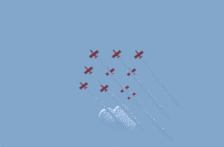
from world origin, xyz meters
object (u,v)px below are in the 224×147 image
Objects in this scene: jet_starboard_mid at (165,89)px; jet_starboard_outer at (156,103)px; jet_lead at (123,88)px; jet_trail_port at (131,116)px; jet_trail_starboard at (151,120)px; jet_port_mid at (139,105)px; jet_port_inner at (144,88)px; jet_tail_end at (159,126)px; jet_port_outer at (113,115)px; jet_starboard_inner at (119,102)px.

jet_starboard_mid is 17.74m from jet_starboard_outer.
jet_lead is 1.00× the size of jet_trail_port.
jet_starboard_outer reaches higher than jet_trail_port.
jet_trail_port is 0.93× the size of jet_trail_starboard.
jet_port_mid is 1.00× the size of jet_trail_starboard.
jet_lead is 36.34m from jet_trail_port.
jet_starboard_mid is (17.70, -7.27, 1.09)m from jet_port_inner.
jet_trail_starboard reaches higher than jet_trail_port.
jet_tail_end reaches higher than jet_lead.
jet_starboard_mid is at bearing -22.32° from jet_port_inner.
jet_port_outer is at bearing 100.84° from jet_port_inner.
jet_starboard_inner is at bearing -154.02° from jet_trail_port.
jet_port_mid is 27.60m from jet_port_outer.
jet_lead is 18.47m from jet_port_inner.
jet_starboard_inner reaches higher than jet_port_mid.
jet_starboard_mid is at bearing -75.85° from jet_trail_port.
jet_port_inner is at bearing -132.85° from jet_trail_starboard.
jet_port_outer is 1.01× the size of jet_starboard_outer.
jet_trail_port is at bearing 165.78° from jet_trail_starboard.
jet_starboard_mid reaches higher than jet_starboard_inner.
jet_starboard_outer is at bearing 81.58° from jet_starboard_mid.
jet_starboard_mid reaches higher than jet_trail_starboard.
jet_port_inner is at bearing -79.16° from jet_port_outer.
jet_port_mid reaches higher than jet_trail_port.
jet_starboard_inner is 51.85m from jet_tail_end.
jet_starboard_mid is 0.91× the size of jet_tail_end.
jet_starboard_outer is (2.60, 17.54, -0.67)m from jet_starboard_mid.
jet_port_inner is at bearing -22.67° from jet_lead.
jet_starboard_mid reaches higher than jet_port_mid.
jet_port_outer is at bearing 122.73° from jet_port_mid.
jet_trail_starboard is 13.93m from jet_tail_end.
jet_tail_end is at bearing 10.23° from jet_starboard_inner.
jet_lead is 26.68m from jet_port_mid.
jet_trail_starboard is at bearing 75.60° from jet_starboard_mid.
jet_trail_starboard is 0.95× the size of jet_tail_end.
jet_lead is 0.87× the size of jet_tail_end.
jet_port_outer is (-8.12, 42.40, -0.10)m from jet_port_inner.
jet_tail_end is (32.63, 0.25, 2.01)m from jet_trail_port.
jet_port_outer is (8.83, 35.32, 1.93)m from jet_lead.
jet_port_outer is at bearing 151.89° from jet_trail_port.
jet_tail_end is at bearing 50.98° from jet_starboard_outer.
jet_starboard_mid reaches higher than jet_port_outer.
jet_trail_port is 0.88× the size of jet_tail_end.
jet_trail_starboard is (27.06, 29.17, -1.37)m from jet_port_inner.
jet_tail_end is (19.59, 24.17, -0.47)m from jet_starboard_outer.
jet_port_mid is at bearing 27.03° from jet_lead.
jet_trail_starboard reaches higher than jet_lead.
jet_starboard_outer is (20.30, 10.27, 0.42)m from jet_port_inner.
jet_tail_end reaches higher than jet_trail_port.
jet_port_inner reaches higher than jet_lead.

